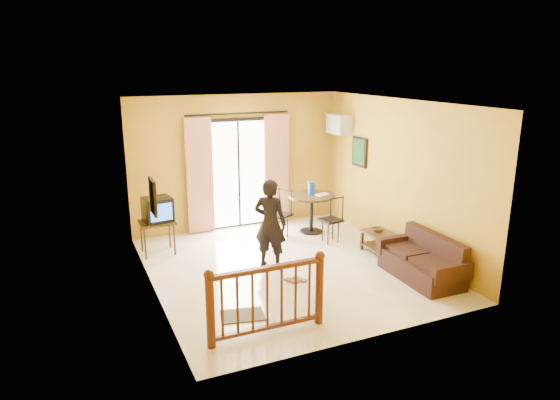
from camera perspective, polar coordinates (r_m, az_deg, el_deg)
name	(u,v)px	position (r m, az deg, el deg)	size (l,w,h in m)	color
ground	(287,267)	(8.68, 0.81, -7.70)	(5.00, 5.00, 0.00)	beige
room_shell	(287,171)	(8.16, 0.85, 3.37)	(5.00, 5.00, 5.00)	white
balcony_door	(239,173)	(10.48, -4.73, 3.12)	(2.25, 0.14, 2.46)	black
tv_table	(157,225)	(9.37, -13.89, -2.81)	(0.63, 0.52, 0.63)	black
television	(158,209)	(9.29, -13.82, -1.05)	(0.54, 0.50, 0.44)	black
picture_left	(153,197)	(7.38, -14.32, 0.36)	(0.05, 0.42, 0.52)	black
dining_table	(311,203)	(10.26, 3.62, -0.29)	(0.96, 0.96, 0.80)	black
water_jug	(311,188)	(10.22, 3.62, 1.38)	(0.14, 0.14, 0.27)	#1243AC
serving_tray	(323,194)	(10.22, 4.88, 0.64)	(0.28, 0.18, 0.02)	#F3E0CF
dining_chairs	(305,239)	(10.03, 2.83, -4.46)	(1.27, 1.21, 0.95)	black
air_conditioner	(339,124)	(10.76, 6.72, 8.59)	(0.31, 0.60, 0.40)	silver
botanical_print	(359,152)	(10.35, 9.06, 5.44)	(0.05, 0.50, 0.60)	black
coffee_table	(383,241)	(9.32, 11.72, -4.64)	(0.49, 0.89, 0.40)	black
bowl	(378,230)	(9.41, 11.09, -3.35)	(0.20, 0.20, 0.06)	#4F301B
sofa	(423,262)	(8.50, 16.07, -6.86)	(0.75, 1.54, 0.73)	black
standing_person	(270,224)	(8.45, -1.13, -2.72)	(0.57, 0.37, 1.56)	black
stair_balustrade	(267,295)	(6.44, -1.47, -10.77)	(1.63, 0.13, 1.04)	#471E0F
doormat	(242,315)	(7.15, -4.34, -13.00)	(0.60, 0.40, 0.02)	#544E43
sandals	(296,280)	(8.17, 1.80, -9.13)	(0.34, 0.27, 0.03)	#4F301B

